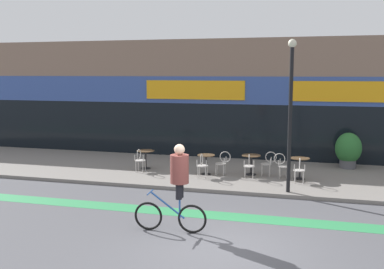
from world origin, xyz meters
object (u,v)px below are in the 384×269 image
at_px(cafe_chair_3_near, 299,169).
at_px(cafe_chair_3_side, 282,164).
at_px(cafe_chair_2_near, 249,164).
at_px(cafe_chair_2_side, 268,162).
at_px(bistro_table_3, 300,164).
at_px(cafe_chair_1_near, 202,164).
at_px(cafe_chair_0_near, 140,159).
at_px(cafe_chair_1_side, 223,162).
at_px(lamp_post, 291,105).
at_px(bistro_table_1, 206,161).
at_px(bistro_table_0, 146,156).
at_px(bistro_table_2, 251,161).
at_px(planter_pot, 348,150).
at_px(cyclist_0, 177,182).

bearing_deg(cafe_chair_3_near, cafe_chair_3_side, 41.03).
xyz_separation_m(cafe_chair_2_near, cafe_chair_2_side, (0.62, 0.63, 0.00)).
bearing_deg(bistro_table_3, cafe_chair_1_near, -167.54).
height_order(cafe_chair_0_near, cafe_chair_2_near, same).
xyz_separation_m(cafe_chair_1_side, lamp_post, (2.47, -1.75, 2.27)).
bearing_deg(cafe_chair_1_side, cafe_chair_2_side, -166.38).
bearing_deg(bistro_table_1, bistro_table_3, 2.09).
bearing_deg(bistro_table_3, cafe_chair_0_near, -176.07).
relative_size(bistro_table_0, lamp_post, 0.15).
distance_m(bistro_table_2, cafe_chair_3_near, 1.98).
bearing_deg(bistro_table_3, bistro_table_0, 177.89).
bearing_deg(cafe_chair_2_near, cafe_chair_0_near, 83.46).
distance_m(cafe_chair_1_side, planter_pot, 5.24).
bearing_deg(planter_pot, cafe_chair_2_side, -143.12).
bearing_deg(lamp_post, cafe_chair_0_near, 165.34).
xyz_separation_m(bistro_table_0, cafe_chair_1_side, (3.16, -0.34, -0.00)).
relative_size(bistro_table_0, cafe_chair_1_side, 0.81).
bearing_deg(bistro_table_0, cafe_chair_2_side, 0.44).
distance_m(cafe_chair_0_near, lamp_post, 6.24).
xyz_separation_m(bistro_table_0, planter_pot, (7.72, 2.23, 0.22)).
height_order(bistro_table_1, cafe_chair_1_near, cafe_chair_1_near).
bearing_deg(cafe_chair_2_side, cafe_chair_1_near, 23.23).
height_order(cafe_chair_1_side, cafe_chair_3_near, same).
bearing_deg(planter_pot, cafe_chair_1_side, -150.51).
height_order(bistro_table_0, bistro_table_2, bistro_table_2).
xyz_separation_m(cafe_chair_3_near, cafe_chair_3_side, (-0.63, 0.63, 0.00)).
distance_m(bistro_table_0, bistro_table_3, 5.94).
distance_m(cafe_chair_2_near, cafe_chair_3_near, 1.78).
distance_m(bistro_table_0, cafe_chair_2_side, 4.79).
height_order(cafe_chair_3_side, lamp_post, lamp_post).
bearing_deg(cafe_chair_2_near, cafe_chair_3_side, -78.67).
xyz_separation_m(cafe_chair_1_side, cafe_chair_3_side, (2.15, 0.13, 0.00)).
xyz_separation_m(bistro_table_0, cafe_chair_3_near, (5.94, -0.84, -0.00)).
bearing_deg(planter_pot, bistro_table_3, -126.05).
relative_size(cafe_chair_0_near, lamp_post, 0.19).
bearing_deg(cafe_chair_2_side, cafe_chair_2_near, 44.62).
bearing_deg(cafe_chair_3_side, cyclist_0, -105.22).
distance_m(bistro_table_0, cafe_chair_1_near, 2.72).
relative_size(bistro_table_1, lamp_post, 0.15).
distance_m(bistro_table_0, cafe_chair_2_near, 4.21).
xyz_separation_m(bistro_table_0, bistro_table_3, (5.93, -0.22, 0.03)).
distance_m(bistro_table_3, cafe_chair_2_near, 1.80).
xyz_separation_m(cafe_chair_2_side, cafe_chair_3_side, (0.52, -0.25, 0.00)).
height_order(bistro_table_0, bistro_table_3, bistro_table_3).
relative_size(cafe_chair_3_near, lamp_post, 0.19).
relative_size(cafe_chair_0_near, cafe_chair_1_side, 1.00).
xyz_separation_m(bistro_table_2, cafe_chair_3_near, (1.77, -0.88, -0.01)).
height_order(lamp_post, cyclist_0, lamp_post).
height_order(bistro_table_0, bistro_table_1, bistro_table_1).
bearing_deg(planter_pot, bistro_table_0, -163.86).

